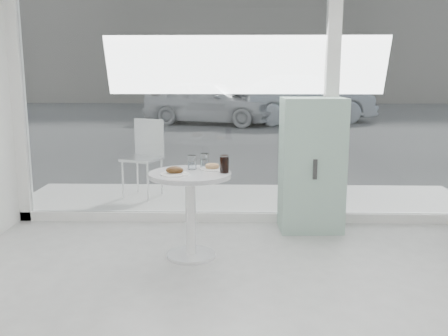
{
  "coord_description": "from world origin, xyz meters",
  "views": [
    {
      "loc": [
        -0.1,
        -2.33,
        1.63
      ],
      "look_at": [
        -0.2,
        1.7,
        0.85
      ],
      "focal_mm": 40.0,
      "sensor_mm": 36.0,
      "label": 1
    }
  ],
  "objects_px": {
    "plate_fritter": "(175,171)",
    "car_white": "(209,102)",
    "water_tumbler_a": "(192,163)",
    "water_tumbler_b": "(205,161)",
    "mint_cabinet": "(312,165)",
    "car_silver": "(303,99)",
    "main_table": "(190,197)",
    "cola_glass": "(224,164)",
    "plate_donut": "(212,167)",
    "patio_chair": "(145,153)"
  },
  "relations": [
    {
      "from": "plate_fritter",
      "to": "car_silver",
      "type": "bearing_deg",
      "value": 77.62
    },
    {
      "from": "plate_donut",
      "to": "cola_glass",
      "type": "height_order",
      "value": "cola_glass"
    },
    {
      "from": "car_white",
      "to": "cola_glass",
      "type": "height_order",
      "value": "car_white"
    },
    {
      "from": "car_silver",
      "to": "main_table",
      "type": "bearing_deg",
      "value": 148.07
    },
    {
      "from": "patio_chair",
      "to": "car_white",
      "type": "relative_size",
      "value": 0.24
    },
    {
      "from": "plate_fritter",
      "to": "water_tumbler_a",
      "type": "height_order",
      "value": "water_tumbler_a"
    },
    {
      "from": "car_white",
      "to": "plate_fritter",
      "type": "bearing_deg",
      "value": -159.62
    },
    {
      "from": "plate_fritter",
      "to": "water_tumbler_a",
      "type": "bearing_deg",
      "value": 62.82
    },
    {
      "from": "water_tumbler_a",
      "to": "water_tumbler_b",
      "type": "height_order",
      "value": "water_tumbler_b"
    },
    {
      "from": "mint_cabinet",
      "to": "patio_chair",
      "type": "bearing_deg",
      "value": 144.56
    },
    {
      "from": "mint_cabinet",
      "to": "cola_glass",
      "type": "xyz_separation_m",
      "value": [
        -0.88,
        -0.82,
        0.16
      ]
    },
    {
      "from": "plate_donut",
      "to": "water_tumbler_a",
      "type": "relative_size",
      "value": 1.72
    },
    {
      "from": "car_silver",
      "to": "plate_donut",
      "type": "height_order",
      "value": "car_silver"
    },
    {
      "from": "main_table",
      "to": "cola_glass",
      "type": "xyz_separation_m",
      "value": [
        0.3,
        -0.0,
        0.29
      ]
    },
    {
      "from": "car_silver",
      "to": "water_tumbler_a",
      "type": "bearing_deg",
      "value": 147.95
    },
    {
      "from": "water_tumbler_b",
      "to": "cola_glass",
      "type": "bearing_deg",
      "value": -52.79
    },
    {
      "from": "mint_cabinet",
      "to": "plate_donut",
      "type": "xyz_separation_m",
      "value": [
        -0.99,
        -0.68,
        0.1
      ]
    },
    {
      "from": "main_table",
      "to": "water_tumbler_a",
      "type": "relative_size",
      "value": 6.08
    },
    {
      "from": "plate_donut",
      "to": "mint_cabinet",
      "type": "bearing_deg",
      "value": 34.58
    },
    {
      "from": "plate_fritter",
      "to": "car_white",
      "type": "bearing_deg",
      "value": 91.71
    },
    {
      "from": "patio_chair",
      "to": "water_tumbler_b",
      "type": "height_order",
      "value": "patio_chair"
    },
    {
      "from": "water_tumbler_a",
      "to": "car_silver",
      "type": "bearing_deg",
      "value": 77.94
    },
    {
      "from": "main_table",
      "to": "water_tumbler_b",
      "type": "bearing_deg",
      "value": 65.1
    },
    {
      "from": "patio_chair",
      "to": "water_tumbler_a",
      "type": "bearing_deg",
      "value": -48.39
    },
    {
      "from": "car_silver",
      "to": "plate_fritter",
      "type": "height_order",
      "value": "car_silver"
    },
    {
      "from": "water_tumbler_b",
      "to": "water_tumbler_a",
      "type": "bearing_deg",
      "value": -137.38
    },
    {
      "from": "mint_cabinet",
      "to": "patio_chair",
      "type": "xyz_separation_m",
      "value": [
        -1.95,
        1.26,
        -0.08
      ]
    },
    {
      "from": "plate_donut",
      "to": "patio_chair",
      "type": "bearing_deg",
      "value": 116.36
    },
    {
      "from": "main_table",
      "to": "mint_cabinet",
      "type": "bearing_deg",
      "value": 34.71
    },
    {
      "from": "plate_donut",
      "to": "water_tumbler_b",
      "type": "bearing_deg",
      "value": 123.91
    },
    {
      "from": "car_white",
      "to": "water_tumbler_a",
      "type": "xyz_separation_m",
      "value": [
        0.47,
        -11.39,
        0.12
      ]
    },
    {
      "from": "mint_cabinet",
      "to": "plate_donut",
      "type": "bearing_deg",
      "value": -148.02
    },
    {
      "from": "patio_chair",
      "to": "cola_glass",
      "type": "bearing_deg",
      "value": -43.06
    },
    {
      "from": "water_tumbler_b",
      "to": "cola_glass",
      "type": "relative_size",
      "value": 0.84
    },
    {
      "from": "car_silver",
      "to": "plate_donut",
      "type": "relative_size",
      "value": 21.28
    },
    {
      "from": "mint_cabinet",
      "to": "car_silver",
      "type": "height_order",
      "value": "car_silver"
    },
    {
      "from": "car_white",
      "to": "patio_chair",
      "type": "bearing_deg",
      "value": -163.22
    },
    {
      "from": "main_table",
      "to": "car_white",
      "type": "height_order",
      "value": "car_white"
    },
    {
      "from": "patio_chair",
      "to": "plate_donut",
      "type": "height_order",
      "value": "patio_chair"
    },
    {
      "from": "mint_cabinet",
      "to": "car_silver",
      "type": "relative_size",
      "value": 0.3
    },
    {
      "from": "car_white",
      "to": "car_silver",
      "type": "bearing_deg",
      "value": -63.14
    },
    {
      "from": "car_silver",
      "to": "water_tumbler_a",
      "type": "relative_size",
      "value": 36.55
    },
    {
      "from": "main_table",
      "to": "cola_glass",
      "type": "height_order",
      "value": "cola_glass"
    },
    {
      "from": "car_silver",
      "to": "water_tumbler_a",
      "type": "distance_m",
      "value": 12.09
    },
    {
      "from": "mint_cabinet",
      "to": "patio_chair",
      "type": "distance_m",
      "value": 2.33
    },
    {
      "from": "car_white",
      "to": "mint_cabinet",
      "type": "bearing_deg",
      "value": -152.62
    },
    {
      "from": "car_silver",
      "to": "plate_donut",
      "type": "xyz_separation_m",
      "value": [
        -2.34,
        -11.84,
        0.03
      ]
    },
    {
      "from": "cola_glass",
      "to": "plate_fritter",
      "type": "bearing_deg",
      "value": -167.42
    },
    {
      "from": "water_tumbler_a",
      "to": "cola_glass",
      "type": "relative_size",
      "value": 0.82
    },
    {
      "from": "plate_donut",
      "to": "water_tumbler_b",
      "type": "distance_m",
      "value": 0.14
    }
  ]
}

